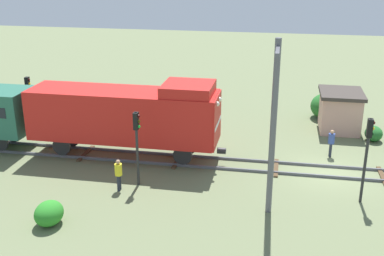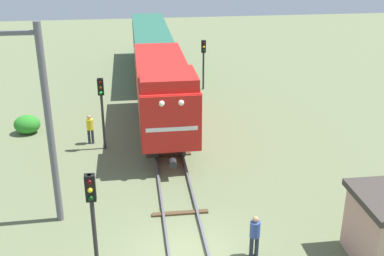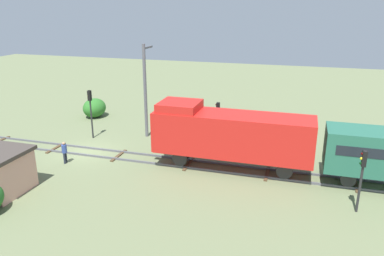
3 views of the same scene
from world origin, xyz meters
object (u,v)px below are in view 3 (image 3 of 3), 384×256
(traffic_signal_near, at_px, (90,105))
(relay_hut, at_px, (1,172))
(locomotive, at_px, (230,133))
(traffic_signal_mid, at_px, (218,118))
(worker_near_track, at_px, (64,151))
(traffic_signal_far, at_px, (362,170))
(catenary_mast, at_px, (145,89))
(worker_by_signal, at_px, (229,137))

(traffic_signal_near, bearing_deg, relay_hut, 0.43)
(locomotive, distance_m, traffic_signal_near, 13.35)
(traffic_signal_mid, distance_m, worker_near_track, 11.94)
(traffic_signal_far, distance_m, catenary_mast, 18.88)
(traffic_signal_near, distance_m, traffic_signal_far, 22.20)
(catenary_mast, bearing_deg, relay_hut, -19.17)
(relay_hut, bearing_deg, catenary_mast, 160.83)
(traffic_signal_mid, height_order, traffic_signal_far, traffic_signal_mid)
(traffic_signal_near, bearing_deg, worker_by_signal, 94.72)
(worker_by_signal, height_order, relay_hut, relay_hut)
(worker_by_signal, height_order, catenary_mast, catenary_mast)
(traffic_signal_mid, bearing_deg, traffic_signal_near, -88.99)
(traffic_signal_near, bearing_deg, traffic_signal_mid, 91.01)
(worker_by_signal, bearing_deg, relay_hut, -111.16)
(traffic_signal_far, relative_size, catenary_mast, 0.45)
(traffic_signal_mid, relative_size, relay_hut, 1.15)
(traffic_signal_far, height_order, worker_by_signal, traffic_signal_far)
(worker_by_signal, distance_m, relay_hut, 16.79)
(worker_near_track, distance_m, worker_by_signal, 12.90)
(traffic_signal_far, xyz_separation_m, worker_by_signal, (-7.80, -9.01, -1.62))
(traffic_signal_near, height_order, worker_near_track, traffic_signal_near)
(traffic_signal_far, relative_size, worker_by_signal, 2.20)
(locomotive, bearing_deg, traffic_signal_far, 66.23)
(traffic_signal_near, bearing_deg, locomotive, 76.13)
(traffic_signal_near, distance_m, catenary_mast, 5.01)
(catenary_mast, bearing_deg, worker_by_signal, 83.61)
(locomotive, height_order, worker_by_signal, locomotive)
(traffic_signal_near, xyz_separation_m, traffic_signal_far, (6.80, 21.13, -0.38))
(locomotive, height_order, catenary_mast, catenary_mast)
(worker_near_track, bearing_deg, traffic_signal_mid, -172.05)
(traffic_signal_mid, bearing_deg, catenary_mast, -103.58)
(locomotive, relative_size, traffic_signal_mid, 2.89)
(worker_near_track, bearing_deg, locomotive, 169.91)
(locomotive, bearing_deg, traffic_signal_near, -103.87)
(traffic_signal_far, bearing_deg, worker_by_signal, -130.88)
(locomotive, bearing_deg, traffic_signal_mid, -154.25)
(traffic_signal_far, distance_m, worker_by_signal, 12.03)
(traffic_signal_near, relative_size, worker_near_track, 2.54)
(catenary_mast, bearing_deg, worker_near_track, -24.59)
(locomotive, xyz_separation_m, catenary_mast, (-5.06, -8.51, 1.59))
(locomotive, height_order, traffic_signal_near, locomotive)
(traffic_signal_mid, height_order, worker_near_track, traffic_signal_mid)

